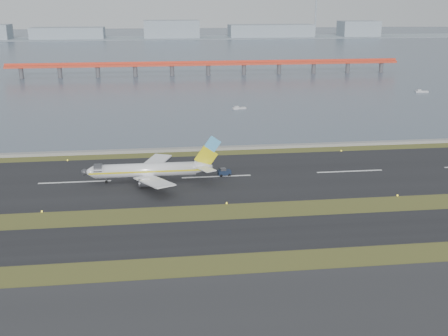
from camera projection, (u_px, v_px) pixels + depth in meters
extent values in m
plane|color=#384719|center=(231.00, 215.00, 133.66)|extent=(1000.00, 1000.00, 0.00)
cube|color=black|center=(238.00, 235.00, 122.26)|extent=(1000.00, 18.00, 0.10)
cube|color=black|center=(216.00, 177.00, 162.12)|extent=(1000.00, 45.00, 0.10)
cube|color=gray|center=(206.00, 149.00, 190.45)|extent=(1000.00, 2.50, 1.00)
cube|color=#4C5A6D|center=(168.00, 49.00, 570.16)|extent=(1400.00, 800.00, 1.30)
cube|color=red|center=(208.00, 64.00, 371.15)|extent=(260.00, 5.00, 1.60)
cube|color=red|center=(208.00, 62.00, 370.71)|extent=(260.00, 0.40, 1.40)
cylinder|color=#4C4C51|center=(60.00, 73.00, 360.73)|extent=(2.80, 2.80, 7.00)
cylinder|color=#4C4C51|center=(208.00, 71.00, 372.46)|extent=(2.80, 2.80, 7.00)
cylinder|color=#4C4C51|center=(348.00, 69.00, 384.18)|extent=(2.80, 2.80, 7.00)
cube|color=#8794A0|center=(164.00, 38.00, 721.98)|extent=(1400.00, 80.00, 1.00)
cube|color=#8794A0|center=(68.00, 33.00, 705.29)|extent=(90.00, 35.00, 14.00)
cube|color=#8794A0|center=(171.00, 29.00, 720.00)|extent=(70.00, 35.00, 22.00)
cube|color=#8794A0|center=(271.00, 31.00, 736.75)|extent=(110.00, 35.00, 16.00)
cube|color=#8794A0|center=(359.00, 29.00, 750.83)|extent=(50.00, 35.00, 20.00)
cylinder|color=#8794A0|center=(316.00, 13.00, 737.68)|extent=(1.80, 1.80, 60.00)
cylinder|color=white|center=(146.00, 170.00, 156.75)|extent=(28.00, 3.80, 3.80)
cone|color=white|center=(89.00, 172.00, 154.84)|extent=(3.20, 3.80, 3.80)
cone|color=white|center=(203.00, 167.00, 158.64)|extent=(5.00, 3.80, 3.80)
cube|color=yellow|center=(146.00, 172.00, 154.92)|extent=(31.00, 0.06, 0.45)
cube|color=yellow|center=(146.00, 168.00, 158.57)|extent=(31.00, 0.06, 0.45)
cube|color=white|center=(154.00, 181.00, 149.15)|extent=(11.31, 15.89, 1.66)
cube|color=white|center=(153.00, 164.00, 165.28)|extent=(11.31, 15.89, 1.66)
cylinder|color=#3A3A3F|center=(148.00, 183.00, 151.67)|extent=(4.20, 2.10, 2.10)
cylinder|color=#3A3A3F|center=(148.00, 170.00, 163.05)|extent=(4.20, 2.10, 2.10)
cube|color=yellow|center=(206.00, 157.00, 157.89)|extent=(6.80, 0.35, 6.85)
cube|color=#50A9E5|center=(213.00, 144.00, 157.05)|extent=(4.85, 0.37, 4.90)
cube|color=white|center=(206.00, 169.00, 154.92)|extent=(5.64, 6.80, 0.22)
cube|color=white|center=(203.00, 161.00, 162.14)|extent=(5.64, 6.80, 0.22)
cylinder|color=black|center=(106.00, 182.00, 156.29)|extent=(0.80, 0.28, 0.80)
cylinder|color=black|center=(152.00, 183.00, 155.13)|extent=(1.00, 0.38, 1.00)
cylinder|color=black|center=(151.00, 177.00, 160.45)|extent=(1.00, 0.38, 1.00)
cube|color=#121C31|center=(224.00, 172.00, 162.83)|extent=(3.85, 2.49, 1.35)
cube|color=#3A3A3F|center=(223.00, 170.00, 162.46)|extent=(1.79, 1.89, 0.79)
cylinder|color=black|center=(221.00, 176.00, 161.87)|extent=(0.83, 0.44, 0.79)
cylinder|color=black|center=(220.00, 174.00, 163.54)|extent=(0.83, 0.44, 0.79)
cylinder|color=black|center=(229.00, 175.00, 162.49)|extent=(0.83, 0.44, 0.79)
cylinder|color=black|center=(228.00, 173.00, 164.15)|extent=(0.83, 0.44, 0.79)
cube|color=#BAB9BE|center=(239.00, 108.00, 260.64)|extent=(6.71, 3.64, 0.82)
cube|color=#BAB9BE|center=(236.00, 107.00, 259.92)|extent=(2.15, 1.90, 0.82)
cube|color=#BAB9BE|center=(422.00, 92.00, 306.54)|extent=(6.95, 2.72, 0.87)
cube|color=#BAB9BE|center=(419.00, 90.00, 306.26)|extent=(2.07, 1.72, 0.87)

